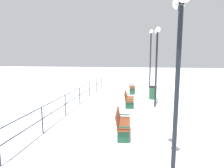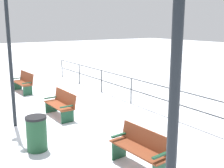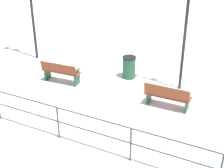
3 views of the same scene
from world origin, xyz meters
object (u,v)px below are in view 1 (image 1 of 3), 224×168
object	(u,v)px
lamppost_middle	(157,52)
trash_bin	(153,93)
lamppost_near	(179,42)
bench_second	(128,98)
lamppost_far	(151,46)
bench_nearest	(122,122)
bench_third	(131,87)

from	to	relation	value
lamppost_middle	trash_bin	size ratio (longest dim) A/B	5.04
lamppost_near	bench_second	bearing A→B (deg)	104.01
lamppost_middle	lamppost_far	distance (m)	6.75
bench_nearest	lamppost_middle	distance (m)	5.33
lamppost_middle	trash_bin	world-z (taller)	lamppost_middle
lamppost_far	trash_bin	world-z (taller)	lamppost_far
bench_second	lamppost_far	size ratio (longest dim) A/B	0.29
bench_nearest	lamppost_far	xyz separation A→B (m)	(1.56, 11.01, 3.38)
bench_nearest	lamppost_far	world-z (taller)	lamppost_far
bench_nearest	lamppost_far	distance (m)	11.63
bench_nearest	lamppost_middle	xyz separation A→B (m)	(1.56, 4.30, 2.73)
bench_second	trash_bin	size ratio (longest dim) A/B	1.72
trash_bin	lamppost_middle	bearing A→B (deg)	-89.96
bench_second	bench_third	distance (m)	4.28
bench_third	trash_bin	xyz separation A→B (m)	(1.61, -2.17, -0.02)
lamppost_middle	bench_nearest	bearing A→B (deg)	-109.99
lamppost_near	bench_third	bearing A→B (deg)	98.62
lamppost_near	trash_bin	world-z (taller)	lamppost_near
bench_second	lamppost_middle	xyz separation A→B (m)	(1.58, 0.01, 2.76)
lamppost_near	bench_nearest	bearing A→B (deg)	127.59
bench_third	lamppost_far	xyz separation A→B (m)	(1.61, 2.44, 3.39)
lamppost_middle	lamppost_far	world-z (taller)	lamppost_far
trash_bin	bench_third	bearing A→B (deg)	126.48
bench_nearest	bench_second	world-z (taller)	bench_nearest
bench_third	lamppost_middle	bearing A→B (deg)	-73.51
bench_second	bench_third	size ratio (longest dim) A/B	1.00
bench_second	trash_bin	world-z (taller)	trash_bin
lamppost_near	lamppost_far	xyz separation A→B (m)	(0.00, 13.05, 0.57)
bench_third	trash_bin	distance (m)	2.70
bench_third	lamppost_middle	size ratio (longest dim) A/B	0.34
lamppost_middle	lamppost_far	size ratio (longest dim) A/B	0.85
lamppost_far	trash_bin	bearing A→B (deg)	-90.02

